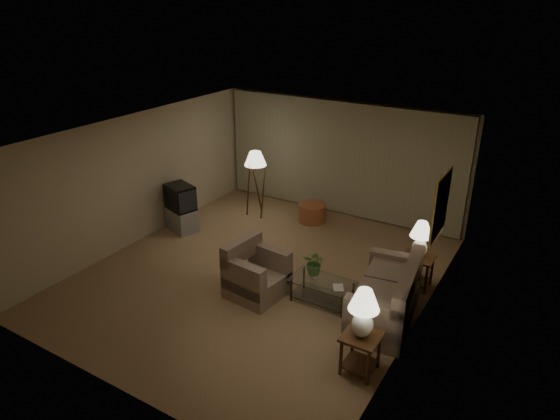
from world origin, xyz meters
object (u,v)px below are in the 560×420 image
Objects in this scene: table_lamp_far at (421,236)px; crt_tv at (180,197)px; armchair at (257,275)px; side_table_near at (361,347)px; side_table_far at (417,266)px; ottoman at (312,213)px; table_lamp_near at (364,309)px; floor_lamp at (256,183)px; vase at (315,275)px; sofa at (385,298)px; coffee_table at (322,288)px; tv_cabinet at (182,219)px.

crt_tv is at bearing -175.86° from table_lamp_far.
armchair reaches higher than side_table_near.
table_lamp_far is at bearing -26.57° from side_table_far.
crt_tv reaches higher than ottoman.
armchair is 1.50× the size of table_lamp_near.
floor_lamp is 10.26× the size of vase.
table_lamp_near is (0.15, -1.35, 0.63)m from sofa.
side_table_far is 0.78× the size of crt_tv.
table_lamp_far is (2.30, 1.72, 0.61)m from armchair.
sofa reaches higher than side_table_near.
tv_cabinet reaches higher than coffee_table.
vase is (1.55, -2.88, 0.28)m from ottoman.
floor_lamp reaches higher than coffee_table.
sofa is 13.14× the size of vase.
armchair reaches higher than side_table_far.
floor_lamp reaches higher than crt_tv.
side_table_far is at bearing -27.62° from ottoman.
ottoman is (-1.70, 2.88, -0.07)m from coffee_table.
tv_cabinet is (-5.20, 2.22, -0.16)m from side_table_near.
coffee_table is at bearing 134.20° from side_table_near.
table_lamp_near is 0.67× the size of coffee_table.
side_table_near is 0.78× the size of crt_tv.
ottoman is (1.30, 0.38, -0.61)m from floor_lamp.
floor_lamp is (-4.21, 3.74, -0.21)m from table_lamp_near.
armchair is 3.47m from floor_lamp.
vase is at bearing -92.95° from sofa.
sofa is at bearing -45.10° from ottoman.
side_table_near is 0.82× the size of table_lamp_near.
side_table_far is 5.22m from tv_cabinet.
sofa reaches higher than coffee_table.
coffee_table is 3.94m from floor_lamp.
side_table_near is 3.91× the size of vase.
tv_cabinet reaches higher than ottoman.
table_lamp_near is at bearing -54.75° from ottoman.
side_table_far is (2.30, 1.72, 0.02)m from armchair.
sofa is 2.77× the size of table_lamp_near.
armchair is 3.31m from ottoman.
coffee_table is at bearing -0.00° from vase.
armchair is 2.46m from side_table_near.
ottoman is at bearing 58.71° from crt_tv.
armchair is 1.73× the size of ottoman.
sofa is 1.50m from table_lamp_near.
coffee_table is at bearing -39.75° from floor_lamp.
armchair is 2.54m from table_lamp_near.
coffee_table is at bearing -132.00° from table_lamp_far.
sofa is at bearing 9.13° from tv_cabinet.
vase is (3.83, -0.97, 0.24)m from tv_cabinet.
armchair is 3.22m from crt_tv.
side_table_near reaches higher than ottoman.
vase reaches higher than ottoman.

